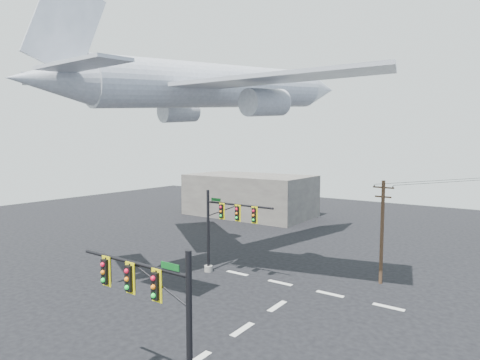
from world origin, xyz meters
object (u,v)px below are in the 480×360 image
Objects in this scene: signal_mast_near at (159,319)px; airliner at (220,87)px; utility_pole_a at (382,230)px; signal_mast_far at (223,228)px.

signal_mast_near is 23.02m from airliner.
signal_mast_far is at bearing -148.83° from utility_pole_a.
signal_mast_near is 0.99× the size of signal_mast_far.
signal_mast_far is 11.98m from airliner.
signal_mast_far is (-8.05, 14.65, 0.05)m from signal_mast_near.
signal_mast_near is at bearing -137.06° from airliner.
airliner is (-10.13, 17.12, 11.58)m from signal_mast_near.
airliner reaches higher than utility_pole_a.
signal_mast_far is at bearing -127.56° from airliner.
signal_mast_far is at bearing 118.80° from signal_mast_near.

